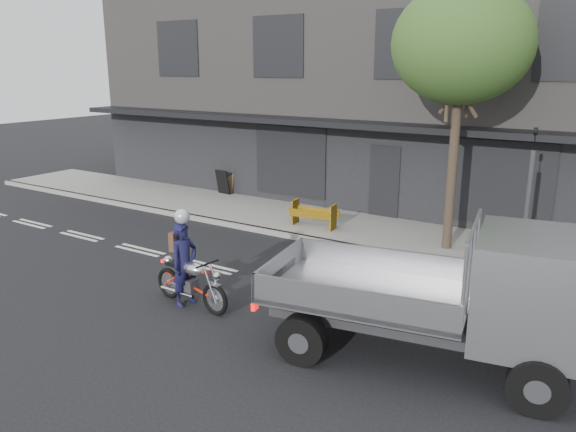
# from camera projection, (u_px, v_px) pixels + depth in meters

# --- Properties ---
(ground) EXTENTS (80.00, 80.00, 0.00)m
(ground) POSITION_uv_depth(u_px,v_px,m) (291.00, 287.00, 12.57)
(ground) COLOR black
(ground) RESTS_ON ground
(sidewalk) EXTENTS (32.00, 3.20, 0.15)m
(sidewalk) POSITION_uv_depth(u_px,v_px,m) (377.00, 233.00, 16.37)
(sidewalk) COLOR gray
(sidewalk) RESTS_ON ground
(kerb) EXTENTS (32.00, 0.20, 0.15)m
(kerb) POSITION_uv_depth(u_px,v_px,m) (352.00, 247.00, 15.07)
(kerb) COLOR gray
(kerb) RESTS_ON ground
(building_main) EXTENTS (26.00, 10.00, 8.00)m
(building_main) POSITION_uv_depth(u_px,v_px,m) (454.00, 88.00, 20.72)
(building_main) COLOR slate
(building_main) RESTS_ON ground
(street_tree) EXTENTS (3.40, 3.40, 6.74)m
(street_tree) POSITION_uv_depth(u_px,v_px,m) (462.00, 45.00, 13.47)
(street_tree) COLOR #382B21
(street_tree) RESTS_ON ground
(traffic_light_pole) EXTENTS (0.12, 0.12, 3.50)m
(traffic_light_pole) POSITION_uv_depth(u_px,v_px,m) (527.00, 210.00, 12.68)
(traffic_light_pole) COLOR #2D2D30
(traffic_light_pole) RESTS_ON ground
(motorcycle) EXTENTS (2.06, 0.60, 1.06)m
(motorcycle) POSITION_uv_depth(u_px,v_px,m) (191.00, 281.00, 11.47)
(motorcycle) COLOR black
(motorcycle) RESTS_ON ground
(rider) EXTENTS (0.48, 0.68, 1.75)m
(rider) POSITION_uv_depth(u_px,v_px,m) (184.00, 264.00, 11.47)
(rider) COLOR #141437
(rider) RESTS_ON ground
(flatbed_ute) EXTENTS (5.59, 2.97, 2.46)m
(flatbed_ute) POSITION_uv_depth(u_px,v_px,m) (506.00, 292.00, 8.71)
(flatbed_ute) COLOR black
(flatbed_ute) RESTS_ON ground
(construction_barrier) EXTENTS (1.44, 0.70, 0.78)m
(construction_barrier) POSITION_uv_depth(u_px,v_px,m) (310.00, 215.00, 16.48)
(construction_barrier) COLOR #FFAF0D
(construction_barrier) RESTS_ON sidewalk
(sandwich_board) EXTENTS (0.61, 0.44, 0.91)m
(sandwich_board) POSITION_uv_depth(u_px,v_px,m) (222.00, 182.00, 20.84)
(sandwich_board) COLOR black
(sandwich_board) RESTS_ON sidewalk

